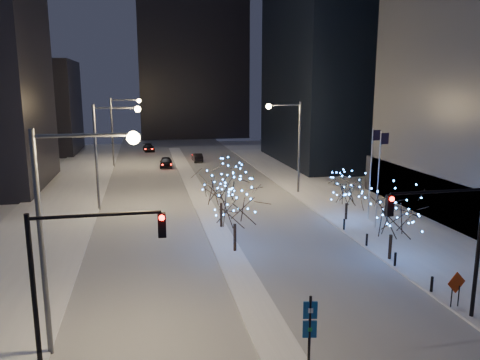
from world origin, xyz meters
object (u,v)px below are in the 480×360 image
object	(u,v)px
street_lamp_east	(291,135)
construction_sign	(456,286)
street_lamp_w_mid	(107,142)
wayfinding_sign	(310,325)
holiday_tree_plaza_far	(347,189)
holiday_tree_median_near	(235,203)
holiday_tree_plaza_near	(392,214)
car_near	(166,162)
car_mid	(197,157)
car_far	(149,148)
traffic_signal_east	(452,232)
street_lamp_w_far	(119,122)
holiday_tree_median_far	(221,184)
street_lamp_w_near	(65,211)
traffic_signal_west	(74,267)

from	to	relation	value
street_lamp_east	construction_sign	world-z (taller)	street_lamp_east
street_lamp_w_mid	wayfinding_sign	xyz separation A→B (m)	(9.78, -28.43, -4.48)
wayfinding_sign	street_lamp_w_mid	bearing A→B (deg)	118.92
holiday_tree_plaza_far	street_lamp_east	bearing A→B (deg)	97.92
holiday_tree_median_near	wayfinding_sign	xyz separation A→B (m)	(0.34, -14.37, -1.66)
street_lamp_w_mid	holiday_tree_plaza_near	distance (m)	26.53
holiday_tree_median_near	car_near	bearing A→B (deg)	94.62
street_lamp_east	car_near	world-z (taller)	street_lamp_east
holiday_tree_plaza_near	street_lamp_east	bearing A→B (deg)	91.15
car_mid	car_far	bearing A→B (deg)	-62.84
car_near	construction_sign	world-z (taller)	construction_sign
street_lamp_east	holiday_tree_plaza_near	world-z (taller)	street_lamp_east
traffic_signal_east	holiday_tree_plaza_near	size ratio (longest dim) A/B	1.40
car_mid	wayfinding_sign	distance (m)	55.88
street_lamp_w_far	construction_sign	bearing A→B (deg)	-68.92
holiday_tree_median_far	street_lamp_w_near	bearing A→B (deg)	-119.29
holiday_tree_median_near	holiday_tree_plaza_near	xyz separation A→B (m)	(10.00, -3.72, -0.35)
holiday_tree_plaza_far	wayfinding_sign	world-z (taller)	holiday_tree_plaza_far
street_lamp_w_far	car_near	bearing A→B (deg)	-17.38
car_near	car_far	size ratio (longest dim) A/B	0.95
street_lamp_w_near	street_lamp_w_far	xyz separation A→B (m)	(0.00, 50.00, 0.00)
traffic_signal_east	holiday_tree_plaza_far	xyz separation A→B (m)	(2.70, 17.81, -1.91)
construction_sign	car_near	bearing A→B (deg)	95.71
street_lamp_w_far	holiday_tree_plaza_far	size ratio (longest dim) A/B	2.36
car_mid	holiday_tree_median_far	distance (m)	35.78
traffic_signal_west	holiday_tree_plaza_near	bearing A→B (deg)	25.98
street_lamp_w_mid	car_mid	xyz separation A→B (m)	(11.53, 27.40, -5.86)
holiday_tree_median_near	construction_sign	size ratio (longest dim) A/B	2.76
street_lamp_w_far	car_far	bearing A→B (deg)	74.73
car_far	wayfinding_sign	distance (m)	69.11
street_lamp_w_mid	holiday_tree_plaza_far	distance (m)	22.45
street_lamp_w_near	construction_sign	bearing A→B (deg)	0.27
car_near	traffic_signal_west	bearing A→B (deg)	-92.96
street_lamp_east	car_near	xyz separation A→B (m)	(-12.58, 19.98, -5.71)
street_lamp_w_mid	street_lamp_w_far	distance (m)	25.00
street_lamp_w_far	holiday_tree_plaza_far	xyz separation A→B (m)	(20.58, -33.19, -3.64)
holiday_tree_median_far	construction_sign	bearing A→B (deg)	-59.64
holiday_tree_median_near	holiday_tree_plaza_far	bearing A→B (deg)	27.77
street_lamp_east	car_near	bearing A→B (deg)	122.19
car_mid	wayfinding_sign	size ratio (longest dim) A/B	1.17
car_near	wayfinding_sign	xyz separation A→B (m)	(3.34, -51.41, 1.28)
construction_sign	street_lamp_w_far	bearing A→B (deg)	101.83
car_mid	car_far	world-z (taller)	car_far
car_near	street_lamp_w_near	bearing A→B (deg)	-93.82
street_lamp_w_near	car_far	distance (m)	65.84
street_lamp_w_near	holiday_tree_plaza_near	size ratio (longest dim) A/B	2.01
holiday_tree_plaza_far	construction_sign	bearing A→B (deg)	-94.58
construction_sign	traffic_signal_west	bearing A→B (deg)	177.13
holiday_tree_plaza_near	street_lamp_w_near	bearing A→B (deg)	-159.61
street_lamp_east	car_mid	world-z (taller)	street_lamp_east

